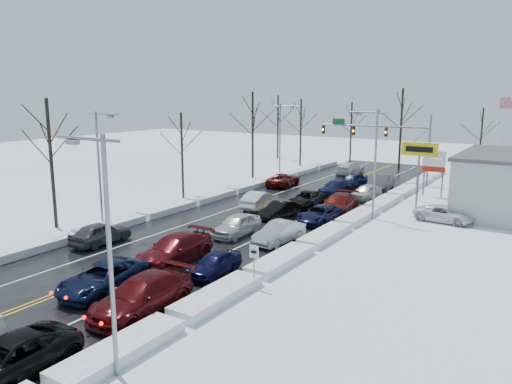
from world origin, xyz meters
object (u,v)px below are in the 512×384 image
Objects in this scene: tires_plus_sign at (419,154)px; oncoming_car_0 at (260,208)px; flagpole at (498,135)px; traffic_signal_mast at (385,135)px.

oncoming_car_0 is at bearing -147.07° from tires_plus_sign.
oncoming_car_0 is (-16.72, -21.81, -5.93)m from flagpole.
tires_plus_sign is 14.79m from flagpole.
flagpole reaches higher than oncoming_car_0.
traffic_signal_mast is at bearing -108.72° from oncoming_car_0.
tires_plus_sign is at bearing -108.44° from flagpole.
traffic_signal_mast is 2.21× the size of tires_plus_sign.
flagpole is (11.72, 2.01, 0.45)m from traffic_signal_mast.
tires_plus_sign is 1.25× the size of oncoming_car_0.
flagpole is at bearing 71.56° from tires_plus_sign.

